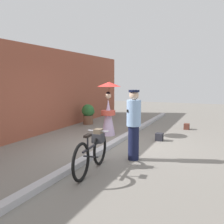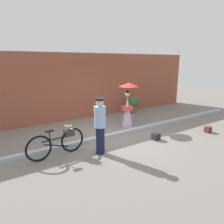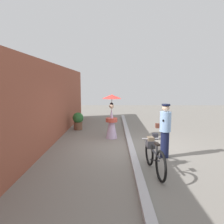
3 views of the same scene
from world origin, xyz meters
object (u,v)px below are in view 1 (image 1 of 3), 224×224
at_px(bicycle_near_officer, 93,151).
at_px(potted_plant_by_door, 88,113).
at_px(person_officer, 134,123).
at_px(person_with_parasol, 108,109).
at_px(backpack_on_pavement, 187,126).
at_px(backpack_spare, 159,137).

height_order(bicycle_near_officer, potted_plant_by_door, potted_plant_by_door).
relative_size(person_officer, person_with_parasol, 0.91).
relative_size(bicycle_near_officer, backpack_on_pavement, 7.40).
height_order(person_officer, backpack_on_pavement, person_officer).
xyz_separation_m(bicycle_near_officer, backpack_spare, (3.26, -0.68, -0.32)).
bearing_deg(bicycle_near_officer, person_with_parasol, 18.62).
distance_m(backpack_on_pavement, backpack_spare, 2.32).
distance_m(potted_plant_by_door, backpack_on_pavement, 4.13).
bearing_deg(backpack_spare, person_officer, 176.33).
bearing_deg(backpack_on_pavement, person_officer, 171.06).
xyz_separation_m(backpack_on_pavement, backpack_spare, (-2.25, 0.56, 0.01)).
relative_size(bicycle_near_officer, backpack_spare, 7.18).
height_order(person_officer, potted_plant_by_door, person_officer).
distance_m(potted_plant_by_door, backpack_spare, 3.99).
bearing_deg(bicycle_near_officer, backpack_on_pavement, -12.68).
bearing_deg(backpack_on_pavement, bicycle_near_officer, 167.32).
relative_size(person_with_parasol, backpack_on_pavement, 7.67).
bearing_deg(bicycle_near_officer, backpack_spare, -11.83).
distance_m(person_officer, backpack_on_pavement, 4.56).
xyz_separation_m(person_with_parasol, backpack_on_pavement, (2.12, -2.39, -0.81)).
xyz_separation_m(bicycle_near_officer, potted_plant_by_door, (5.08, 2.85, 0.04)).
height_order(potted_plant_by_door, backpack_spare, potted_plant_by_door).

